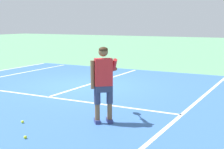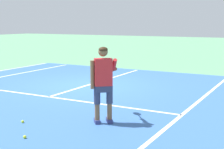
# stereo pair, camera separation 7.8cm
# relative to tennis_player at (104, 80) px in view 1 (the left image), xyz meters

# --- Properties ---
(ground_plane) EXTENTS (80.00, 80.00, 0.00)m
(ground_plane) POSITION_rel_tennis_player_xyz_m (-2.75, 3.53, -0.99)
(ground_plane) COLOR #609E70
(court_inner_surface) EXTENTS (10.98, 10.65, 0.00)m
(court_inner_surface) POSITION_rel_tennis_player_xyz_m (-2.75, 2.71, -0.99)
(court_inner_surface) COLOR #3866A8
(court_inner_surface) RESTS_ON ground
(line_service) EXTENTS (8.23, 0.10, 0.01)m
(line_service) POSITION_rel_tennis_player_xyz_m (-2.75, 1.44, -0.99)
(line_service) COLOR white
(line_service) RESTS_ON ground
(line_centre_service) EXTENTS (0.10, 6.40, 0.01)m
(line_centre_service) POSITION_rel_tennis_player_xyz_m (-2.75, 4.64, -0.99)
(line_centre_service) COLOR white
(line_centre_service) RESTS_ON ground
(line_singles_right) EXTENTS (0.10, 10.25, 0.01)m
(line_singles_right) POSITION_rel_tennis_player_xyz_m (1.37, 2.71, -0.99)
(line_singles_right) COLOR white
(line_singles_right) RESTS_ON ground
(tennis_player) EXTENTS (0.67, 1.19, 1.71)m
(tennis_player) POSITION_rel_tennis_player_xyz_m (0.00, 0.00, 0.00)
(tennis_player) COLOR navy
(tennis_player) RESTS_ON ground
(tennis_ball_near_feet) EXTENTS (0.07, 0.07, 0.07)m
(tennis_ball_near_feet) POSITION_rel_tennis_player_xyz_m (-1.59, -0.89, -0.96)
(tennis_ball_near_feet) COLOR #CCE02D
(tennis_ball_near_feet) RESTS_ON ground
(tennis_ball_by_baseline) EXTENTS (0.07, 0.07, 0.07)m
(tennis_ball_by_baseline) POSITION_rel_tennis_player_xyz_m (-0.83, -1.62, -0.96)
(tennis_ball_by_baseline) COLOR #CCE02D
(tennis_ball_by_baseline) RESTS_ON ground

